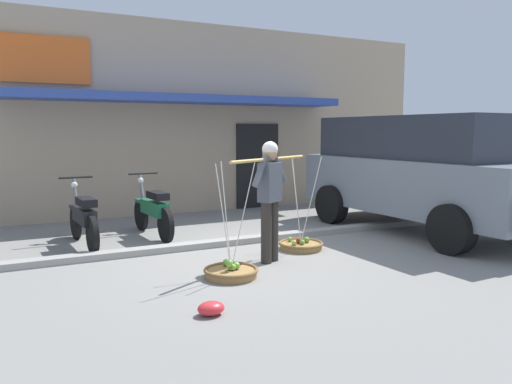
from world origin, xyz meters
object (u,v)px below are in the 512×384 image
Objects in this scene: fruit_vendor at (270,193)px; fruit_basket_right_side at (231,271)px; motorcycle_second_in_row at (153,211)px; plastic_litter_bag at (211,308)px; fruit_basket_left_side at (301,245)px; parked_truck at (422,170)px; motorcycle_nearest_shop at (84,218)px.

fruit_vendor reaches higher than fruit_basket_right_side.
plastic_litter_bag is (-0.51, -3.98, -0.38)m from motorcycle_second_in_row.
fruit_basket_left_side is at bearing 28.96° from fruit_basket_right_side.
fruit_basket_right_side is 4.59m from parked_truck.
fruit_basket_left_side is 1.81m from fruit_basket_right_side.
motorcycle_second_in_row is (1.20, 0.25, 0.00)m from motorcycle_nearest_shop.
fruit_vendor is at bearing -150.96° from fruit_basket_left_side.
fruit_basket_left_side is at bearing -30.30° from motorcycle_nearest_shop.
parked_truck is (4.32, 1.13, 1.06)m from fruit_basket_right_side.
fruit_basket_right_side is 5.19× the size of plastic_litter_bag.
fruit_vendor is 1.28m from fruit_basket_right_side.
fruit_basket_left_side and fruit_basket_right_side have the same top height.
motorcycle_nearest_shop is 6.50× the size of plastic_litter_bag.
parked_truck is 5.62m from plastic_litter_bag.
fruit_basket_right_side reaches higher than plastic_litter_bag.
fruit_basket_left_side is (0.79, 0.44, -0.91)m from fruit_vendor.
fruit_basket_right_side is at bearing 57.14° from plastic_litter_bag.
motorcycle_nearest_shop is 5.95m from parked_truck.
motorcycle_nearest_shop is (-1.40, 2.62, 0.38)m from fruit_basket_right_side.
motorcycle_second_in_row is at bearing 159.02° from parked_truck.
fruit_vendor reaches higher than fruit_basket_left_side.
fruit_basket_right_side is 0.30× the size of parked_truck.
fruit_vendor is 3.60m from parked_truck.
parked_truck reaches higher than fruit_vendor.
parked_truck is at bearing -14.53° from motorcycle_nearest_shop.
fruit_basket_left_side is 0.80× the size of motorcycle_nearest_shop.
fruit_vendor is 2.68m from motorcycle_second_in_row.
parked_truck is (2.74, 0.26, 1.06)m from fruit_basket_left_side.
fruit_vendor reaches higher than motorcycle_nearest_shop.
motorcycle_nearest_shop is at bearing 149.70° from fruit_basket_left_side.
fruit_basket_right_side is 1.32m from plastic_litter_bag.
motorcycle_second_in_row is 6.50× the size of plastic_litter_bag.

